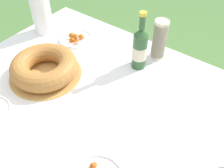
{
  "coord_description": "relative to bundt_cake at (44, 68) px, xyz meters",
  "views": [
    {
      "loc": [
        0.39,
        -0.53,
        1.6
      ],
      "look_at": [
        -0.07,
        0.09,
        0.84
      ],
      "focal_mm": 40.0,
      "sensor_mm": 36.0,
      "label": 1
    }
  ],
  "objects": [
    {
      "name": "cup_stack",
      "position": [
        0.36,
        0.45,
        0.06
      ],
      "size": [
        0.07,
        0.07,
        0.21
      ],
      "color": "beige",
      "rests_on": "tablecloth"
    },
    {
      "name": "bundt_cake",
      "position": [
        0.0,
        0.0,
        0.0
      ],
      "size": [
        0.35,
        0.35,
        0.1
      ],
      "color": "tan",
      "rests_on": "tablecloth"
    },
    {
      "name": "paper_towel_roll",
      "position": [
        -0.3,
        0.27,
        0.07
      ],
      "size": [
        0.11,
        0.11,
        0.24
      ],
      "color": "white",
      "rests_on": "tablecloth"
    },
    {
      "name": "tablecloth",
      "position": [
        0.41,
        0.0,
        -0.06
      ],
      "size": [
        1.65,
        1.12,
        0.1
      ],
      "color": "white",
      "rests_on": "garden_table"
    },
    {
      "name": "cider_bottle_green",
      "position": [
        0.33,
        0.33,
        0.06
      ],
      "size": [
        0.07,
        0.07,
        0.3
      ],
      "color": "#2D562D",
      "rests_on": "tablecloth"
    },
    {
      "name": "garden_table",
      "position": [
        0.41,
        0.0,
        -0.12
      ],
      "size": [
        1.64,
        1.11,
        0.78
      ],
      "color": "#A87A47",
      "rests_on": "ground_plane"
    },
    {
      "name": "snack_plate_right",
      "position": [
        -0.09,
        0.31,
        -0.04
      ],
      "size": [
        0.19,
        0.19,
        0.06
      ],
      "color": "white",
      "rests_on": "tablecloth"
    }
  ]
}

